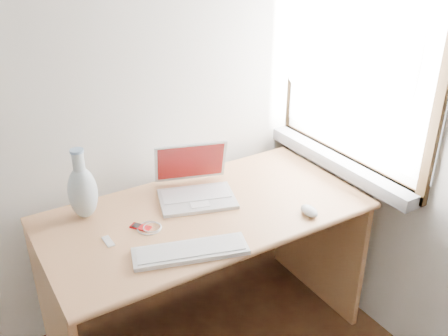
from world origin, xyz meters
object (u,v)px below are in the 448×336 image
desk (197,241)px  vase (82,190)px  external_keyboard (190,251)px  laptop (192,186)px

desk → vase: (-0.46, 0.13, 0.34)m
external_keyboard → desk: bearing=75.9°
laptop → external_keyboard: size_ratio=0.85×
desk → laptop: laptop is taller
desk → vase: 0.58m
laptop → vase: vase is taller
external_keyboard → vase: vase is taller
desk → external_keyboard: size_ratio=3.06×
laptop → external_keyboard: (-0.21, -0.38, -0.04)m
desk → external_keyboard: external_keyboard is taller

